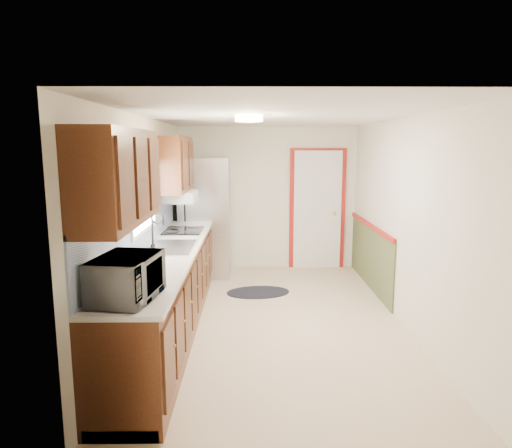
{
  "coord_description": "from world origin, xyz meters",
  "views": [
    {
      "loc": [
        -0.28,
        -5.21,
        2.06
      ],
      "look_at": [
        -0.22,
        0.16,
        1.15
      ],
      "focal_mm": 32.0,
      "sensor_mm": 36.0,
      "label": 1
    }
  ],
  "objects": [
    {
      "name": "ceiling_fixture",
      "position": [
        -0.3,
        -0.2,
        2.36
      ],
      "size": [
        0.3,
        0.3,
        0.06
      ],
      "primitive_type": "cylinder",
      "color": "#FFD88C",
      "rests_on": "room_shell"
    },
    {
      "name": "back_wall_trim",
      "position": [
        0.99,
        2.21,
        0.89
      ],
      "size": [
        1.12,
        2.3,
        2.08
      ],
      "color": "maroon",
      "rests_on": "ground"
    },
    {
      "name": "kitchen_run",
      "position": [
        -1.24,
        -0.29,
        0.81
      ],
      "size": [
        0.63,
        4.0,
        2.2
      ],
      "color": "#3E1D0E",
      "rests_on": "ground"
    },
    {
      "name": "microwave",
      "position": [
        -1.2,
        -1.95,
        1.14
      ],
      "size": [
        0.41,
        0.63,
        0.4
      ],
      "primitive_type": "imported",
      "rotation": [
        0.0,
        0.0,
        1.44
      ],
      "color": "white",
      "rests_on": "kitchen_run"
    },
    {
      "name": "cooktop",
      "position": [
        -1.19,
        0.83,
        0.95
      ],
      "size": [
        0.5,
        0.6,
        0.02
      ],
      "primitive_type": "cube",
      "color": "black",
      "rests_on": "kitchen_run"
    },
    {
      "name": "rug",
      "position": [
        -0.18,
        1.06,
        0.01
      ],
      "size": [
        0.97,
        0.7,
        0.01
      ],
      "primitive_type": "ellipsoid",
      "rotation": [
        0.0,
        0.0,
        0.14
      ],
      "color": "black",
      "rests_on": "ground"
    },
    {
      "name": "room_shell",
      "position": [
        0.0,
        0.0,
        1.2
      ],
      "size": [
        3.2,
        5.2,
        2.52
      ],
      "color": "#CDB190",
      "rests_on": "ground"
    },
    {
      "name": "refrigerator",
      "position": [
        -1.02,
        2.05,
        0.95
      ],
      "size": [
        0.8,
        0.79,
        1.89
      ],
      "rotation": [
        0.0,
        0.0,
        0.02
      ],
      "color": "#B7B7BC",
      "rests_on": "ground"
    }
  ]
}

